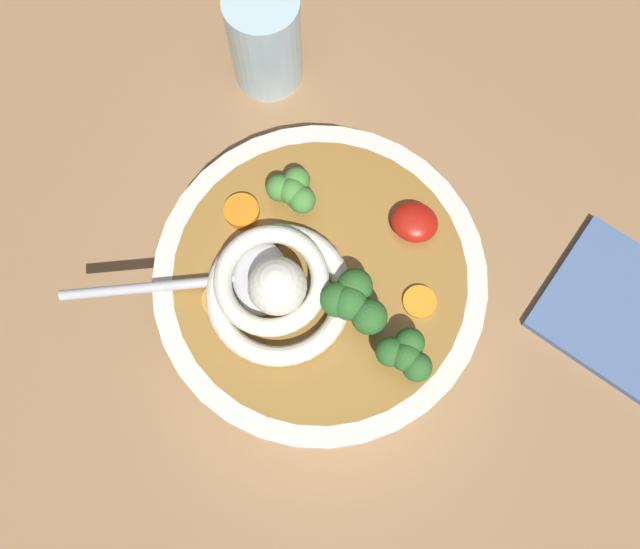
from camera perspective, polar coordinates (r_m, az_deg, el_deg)
name	(u,v)px	position (r cm, az deg, el deg)	size (l,w,h in cm)	color
table_slab	(361,281)	(55.55, 3.79, -0.63)	(101.21, 101.21, 3.46)	#936D47
soup_bowl	(320,284)	(50.48, 0.00, -0.89)	(25.84, 25.84, 5.74)	silver
noodle_pile	(277,288)	(46.04, -4.00, -1.25)	(12.20, 11.96, 4.90)	silver
soup_spoon	(242,279)	(47.25, -7.15, -0.39)	(17.01, 10.39, 1.60)	#B7B7BC
chili_sauce_dollop	(414,222)	(48.87, 8.64, 4.77)	(3.69, 3.33, 1.66)	#B2190F
broccoli_floret_beside_chili	(356,302)	(44.67, 3.30, -2.57)	(5.15, 4.43, 4.07)	#7A9E60
broccoli_floret_far	(293,190)	(48.09, -2.52, 7.72)	(4.09, 3.52, 3.23)	#7A9E60
broccoli_floret_near_spoon	(406,355)	(44.72, 7.84, -7.27)	(4.24, 3.65, 3.36)	#7A9E60
carrot_slice_right	(419,302)	(47.61, 9.09, -2.49)	(2.54, 2.54, 0.43)	orange
carrot_slice_extra_a	(221,300)	(47.63, -9.05, -2.29)	(2.85, 2.85, 0.48)	orange
carrot_slice_extra_b	(244,207)	(49.63, -7.01, 6.19)	(2.78, 2.78, 0.80)	orange
drinking_glass	(265,40)	(58.88, -5.03, 20.59)	(6.49, 6.49, 9.63)	silver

